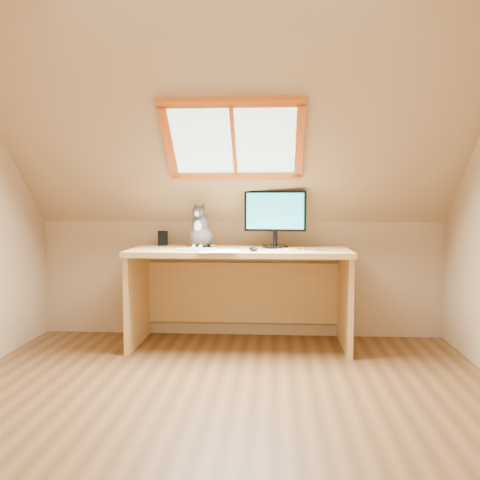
{
  "coord_description": "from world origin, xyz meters",
  "views": [
    {
      "loc": [
        0.3,
        -2.9,
        1.18
      ],
      "look_at": [
        0.05,
        1.0,
        0.89
      ],
      "focal_mm": 40.0,
      "sensor_mm": 36.0,
      "label": 1
    }
  ],
  "objects": [
    {
      "name": "ground",
      "position": [
        0.0,
        0.0,
        0.0
      ],
      "size": [
        3.5,
        3.5,
        0.0
      ],
      "primitive_type": "plane",
      "color": "brown",
      "rests_on": "ground"
    },
    {
      "name": "room_shell",
      "position": [
        0.0,
        -0.09,
        1.43
      ],
      "size": [
        3.52,
        3.52,
        2.41
      ],
      "color": "tan",
      "rests_on": "ground"
    },
    {
      "name": "desk",
      "position": [
        0.02,
        1.45,
        0.56
      ],
      "size": [
        1.75,
        0.77,
        0.8
      ],
      "color": "tan",
      "rests_on": "ground"
    },
    {
      "name": "monitor",
      "position": [
        0.31,
        1.45,
        1.07
      ],
      "size": [
        0.5,
        0.21,
        0.46
      ],
      "color": "black",
      "rests_on": "desk"
    },
    {
      "name": "cat",
      "position": [
        -0.31,
        1.45,
        0.93
      ],
      "size": [
        0.24,
        0.28,
        0.37
      ],
      "color": "#4B4542",
      "rests_on": "desk"
    },
    {
      "name": "desk_speaker",
      "position": [
        -0.66,
        1.63,
        0.86
      ],
      "size": [
        0.1,
        0.1,
        0.12
      ],
      "primitive_type": "cube",
      "rotation": [
        0.0,
        0.0,
        0.23
      ],
      "color": "black",
      "rests_on": "desk"
    },
    {
      "name": "graphics_tablet",
      "position": [
        -0.3,
        1.19,
        0.8
      ],
      "size": [
        0.31,
        0.22,
        0.01
      ],
      "primitive_type": "cube",
      "rotation": [
        0.0,
        0.0,
        -0.02
      ],
      "color": "#B2B2B7",
      "rests_on": "desk"
    },
    {
      "name": "mouse",
      "position": [
        0.14,
        1.15,
        0.81
      ],
      "size": [
        0.09,
        0.12,
        0.03
      ],
      "primitive_type": "ellipsoid",
      "rotation": [
        0.0,
        0.0,
        0.4
      ],
      "color": "black",
      "rests_on": "desk"
    },
    {
      "name": "papers",
      "position": [
        -0.04,
        1.12,
        0.8
      ],
      "size": [
        0.35,
        0.3,
        0.01
      ],
      "color": "white",
      "rests_on": "desk"
    },
    {
      "name": "cables",
      "position": [
        0.5,
        1.26,
        0.8
      ],
      "size": [
        0.51,
        0.26,
        0.01
      ],
      "color": "silver",
      "rests_on": "desk"
    }
  ]
}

